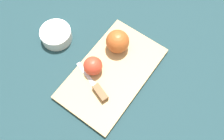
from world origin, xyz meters
TOP-DOWN VIEW (x-y plane):
  - ground_plane at (0.00, 0.00)m, footprint 4.00×4.00m
  - cutting_board at (0.00, 0.00)m, footprint 0.38×0.23m
  - apple_half_left at (-0.09, -0.04)m, footprint 0.08×0.08m
  - apple_half_right at (0.03, -0.06)m, footprint 0.07×0.07m
  - knife at (0.08, 0.01)m, footprint 0.07×0.17m
  - bowl at (-0.00, -0.25)m, footprint 0.11×0.11m

SIDE VIEW (x-z plane):
  - ground_plane at x=0.00m, z-range 0.00..0.00m
  - cutting_board at x=0.00m, z-range 0.00..0.02m
  - bowl at x=0.00m, z-range 0.00..0.05m
  - knife at x=0.08m, z-range 0.02..0.04m
  - apple_half_right at x=0.03m, z-range 0.02..0.08m
  - apple_half_left at x=-0.09m, z-range 0.02..0.10m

